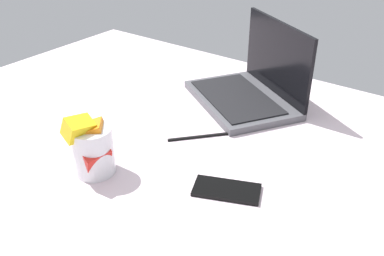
# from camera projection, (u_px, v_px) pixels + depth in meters

# --- Properties ---
(bed_mattress) EXTENTS (1.80, 1.40, 0.18)m
(bed_mattress) POSITION_uv_depth(u_px,v_px,m) (177.00, 212.00, 0.98)
(bed_mattress) COLOR silver
(bed_mattress) RESTS_ON ground
(laptop) EXTENTS (0.40, 0.37, 0.23)m
(laptop) POSITION_uv_depth(u_px,v_px,m) (251.00, 87.00, 1.24)
(laptop) COLOR #4C4C51
(laptop) RESTS_ON bed_mattress
(snack_cup) EXTENTS (0.10, 0.10, 0.15)m
(snack_cup) POSITION_uv_depth(u_px,v_px,m) (92.00, 148.00, 0.93)
(snack_cup) COLOR silver
(snack_cup) RESTS_ON bed_mattress
(cell_phone) EXTENTS (0.16, 0.12, 0.01)m
(cell_phone) POSITION_uv_depth(u_px,v_px,m) (227.00, 190.00, 0.89)
(cell_phone) COLOR black
(cell_phone) RESTS_ON bed_mattress
(charger_cable) EXTENTS (0.12, 0.13, 0.01)m
(charger_cable) POSITION_uv_depth(u_px,v_px,m) (201.00, 137.00, 1.08)
(charger_cable) COLOR black
(charger_cable) RESTS_ON bed_mattress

